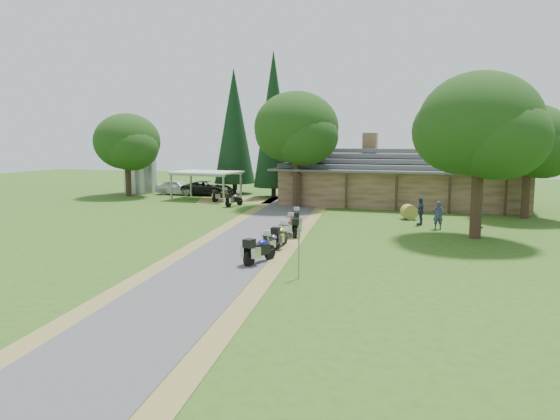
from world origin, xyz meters
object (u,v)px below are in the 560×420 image
(motorcycle_row_a, at_px, (260,248))
(motorcycle_row_d, at_px, (293,225))
(motorcycle_row_b, at_px, (273,241))
(motorcycle_row_c, at_px, (280,235))
(car_dark_suv, at_px, (208,185))
(motorcycle_carport_b, at_px, (234,199))
(silo, at_px, (140,160))
(motorcycle_row_e, at_px, (296,219))
(hay_bale, at_px, (409,212))
(carport, at_px, (206,185))
(car_white_sedan, at_px, (177,185))
(motorcycle_carport_a, at_px, (222,195))
(lodge, at_px, (402,176))

(motorcycle_row_a, relative_size, motorcycle_row_d, 1.09)
(motorcycle_row_b, bearing_deg, motorcycle_row_c, 2.03)
(car_dark_suv, relative_size, motorcycle_row_b, 3.45)
(motorcycle_row_c, xyz_separation_m, motorcycle_carport_b, (-9.09, 15.32, -0.03))
(silo, height_order, motorcycle_row_e, silo)
(silo, relative_size, hay_bale, 6.66)
(motorcycle_row_b, xyz_separation_m, motorcycle_carport_b, (-9.07, 16.53, 0.08))
(carport, relative_size, motorcycle_row_e, 3.17)
(carport, bearing_deg, car_white_sedan, 151.89)
(carport, relative_size, car_white_sedan, 1.07)
(motorcycle_carport_a, relative_size, hay_bale, 1.73)
(motorcycle_row_a, bearing_deg, hay_bale, -2.78)
(lodge, xyz_separation_m, carport, (-17.88, -1.57, -1.13))
(car_dark_suv, xyz_separation_m, motorcycle_carport_b, (5.92, -7.30, -0.45))
(lodge, relative_size, motorcycle_row_c, 10.90)
(car_dark_suv, distance_m, motorcycle_carport_b, 9.41)
(car_dark_suv, bearing_deg, motorcycle_row_b, -148.84)
(motorcycle_row_a, height_order, motorcycle_row_d, motorcycle_row_a)
(motorcycle_row_c, height_order, motorcycle_carport_a, motorcycle_row_c)
(motorcycle_row_d, distance_m, motorcycle_carport_a, 18.55)
(motorcycle_row_d, relative_size, hay_bale, 1.82)
(silo, height_order, hay_bale, silo)
(silo, bearing_deg, motorcycle_row_c, -45.07)
(motorcycle_carport_b, bearing_deg, hay_bale, -83.74)
(car_white_sedan, xyz_separation_m, motorcycle_row_e, (17.44, -16.44, -0.30))
(motorcycle_carport_a, bearing_deg, motorcycle_row_d, -114.19)
(lodge, xyz_separation_m, motorcycle_row_e, (-5.13, -15.03, -1.79))
(motorcycle_row_a, bearing_deg, car_white_sedan, 51.01)
(silo, bearing_deg, motorcycle_carport_b, -29.21)
(car_white_sedan, height_order, motorcycle_row_a, car_white_sedan)
(motorcycle_row_b, xyz_separation_m, motorcycle_row_d, (-0.32, 4.60, 0.09))
(carport, distance_m, motorcycle_row_b, 24.63)
(car_white_sedan, height_order, motorcycle_row_c, car_white_sedan)
(motorcycle_carport_b, height_order, hay_bale, motorcycle_carport_b)
(motorcycle_row_d, bearing_deg, motorcycle_carport_b, 9.06)
(motorcycle_row_d, bearing_deg, silo, 21.84)
(carport, bearing_deg, hay_bale, -15.68)
(silo, relative_size, carport, 1.14)
(motorcycle_carport_a, height_order, motorcycle_carport_b, motorcycle_carport_b)
(motorcycle_row_b, distance_m, motorcycle_row_c, 1.22)
(silo, height_order, car_white_sedan, silo)
(motorcycle_row_a, distance_m, motorcycle_row_b, 2.63)
(motorcycle_row_b, bearing_deg, motorcycle_row_e, 9.25)
(car_dark_suv, bearing_deg, motorcycle_row_e, -140.76)
(lodge, xyz_separation_m, motorcycle_row_a, (-4.05, -24.73, -1.74))
(carport, bearing_deg, motorcycle_row_b, -52.26)
(car_dark_suv, relative_size, motorcycle_row_e, 2.98)
(motorcycle_row_a, bearing_deg, motorcycle_row_b, 21.48)
(silo, distance_m, motorcycle_row_d, 30.29)
(carport, relative_size, motorcycle_carport_b, 3.24)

